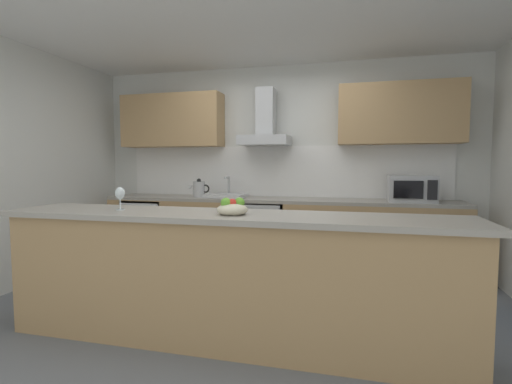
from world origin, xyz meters
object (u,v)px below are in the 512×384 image
oven (263,233)px  microwave (412,189)px  sink (226,195)px  kettle (199,189)px  wine_glass (120,194)px  refrigerator (150,231)px  range_hood (265,127)px  fruit_bowl (232,208)px

oven → microwave: bearing=-0.9°
sink → kettle: 0.36m
oven → wine_glass: size_ratio=4.50×
oven → microwave: size_ratio=1.60×
oven → refrigerator: size_ratio=0.94×
range_hood → fruit_bowl: range_hood is taller
refrigerator → microwave: size_ratio=1.70×
range_hood → fruit_bowl: size_ratio=3.27×
microwave → kettle: size_ratio=1.73×
refrigerator → wine_glass: wine_glass is taller
oven → fruit_bowl: (0.26, -2.02, 0.55)m
kettle → wine_glass: wine_glass is taller
oven → fruit_bowl: size_ratio=3.64×
microwave → fruit_bowl: size_ratio=2.27×
range_hood → wine_glass: (-0.68, -2.10, -0.70)m
oven → range_hood: bearing=90.0°
refrigerator → kettle: bearing=-2.4°
sink → wine_glass: (-0.19, -1.98, 0.16)m
range_hood → fruit_bowl: 2.30m
microwave → refrigerator: bearing=179.6°
kettle → wine_glass: bearing=-85.3°
range_hood → wine_glass: size_ratio=4.05×
fruit_bowl → range_hood: bearing=96.8°
oven → refrigerator: oven is taller
sink → range_hood: (0.49, 0.12, 0.86)m
wine_glass → sink: bearing=84.5°
oven → kettle: bearing=-177.7°
refrigerator → range_hood: 2.08m
wine_glass → microwave: bearing=39.0°
kettle → fruit_bowl: 2.27m
kettle → microwave: bearing=0.1°
oven → range_hood: (-0.00, 0.13, 1.33)m
fruit_bowl → oven: bearing=97.2°
oven → sink: (-0.49, 0.01, 0.47)m
sink → wine_glass: size_ratio=2.81×
range_hood → microwave: bearing=-5.2°
oven → range_hood: 1.33m
oven → wine_glass: 2.18m
microwave → wine_glass: (-2.40, -1.94, 0.04)m
refrigerator → range_hood: range_hood is taller
refrigerator → microwave: bearing=-0.4°
oven → sink: 0.68m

